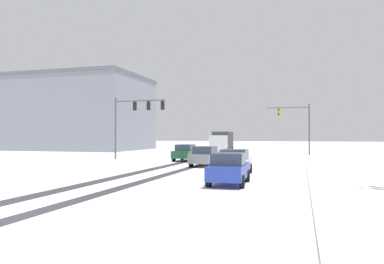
{
  "coord_description": "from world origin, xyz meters",
  "views": [
    {
      "loc": [
        8.99,
        -9.45,
        2.51
      ],
      "look_at": [
        0.0,
        20.99,
        2.8
      ],
      "focal_mm": 34.77,
      "sensor_mm": 36.0,
      "label": 1
    }
  ],
  "objects_px": {
    "car_silver_third": "(235,162)",
    "office_building_far_left_block": "(70,113)",
    "traffic_signal_far_right": "(297,121)",
    "car_blue_fourth": "(229,168)",
    "traffic_signal_near_left": "(135,114)",
    "car_dark_green_lead": "(186,153)",
    "car_grey_second": "(205,156)",
    "box_truck_delivery": "(222,142)"
  },
  "relations": [
    {
      "from": "box_truck_delivery",
      "to": "car_grey_second",
      "type": "bearing_deg",
      "value": -81.87
    },
    {
      "from": "car_grey_second",
      "to": "office_building_far_left_block",
      "type": "bearing_deg",
      "value": 138.8
    },
    {
      "from": "traffic_signal_far_right",
      "to": "traffic_signal_near_left",
      "type": "relative_size",
      "value": 1.0
    },
    {
      "from": "car_dark_green_lead",
      "to": "traffic_signal_near_left",
      "type": "bearing_deg",
      "value": 176.04
    },
    {
      "from": "traffic_signal_near_left",
      "to": "car_dark_green_lead",
      "type": "xyz_separation_m",
      "value": [
        5.65,
        -0.39,
        -3.97
      ]
    },
    {
      "from": "traffic_signal_far_right",
      "to": "car_silver_third",
      "type": "relative_size",
      "value": 1.58
    },
    {
      "from": "office_building_far_left_block",
      "to": "car_silver_third",
      "type": "bearing_deg",
      "value": -43.68
    },
    {
      "from": "box_truck_delivery",
      "to": "office_building_far_left_block",
      "type": "xyz_separation_m",
      "value": [
        -29.25,
        7.66,
        4.79
      ]
    },
    {
      "from": "traffic_signal_far_right",
      "to": "traffic_signal_near_left",
      "type": "bearing_deg",
      "value": -138.74
    },
    {
      "from": "car_silver_third",
      "to": "car_blue_fourth",
      "type": "bearing_deg",
      "value": -83.85
    },
    {
      "from": "traffic_signal_far_right",
      "to": "car_silver_third",
      "type": "bearing_deg",
      "value": -97.76
    },
    {
      "from": "traffic_signal_far_right",
      "to": "car_dark_green_lead",
      "type": "xyz_separation_m",
      "value": [
        -10.44,
        -14.51,
        -3.58
      ]
    },
    {
      "from": "car_blue_fourth",
      "to": "traffic_signal_far_right",
      "type": "bearing_deg",
      "value": 84.33
    },
    {
      "from": "traffic_signal_near_left",
      "to": "car_grey_second",
      "type": "relative_size",
      "value": 1.56
    },
    {
      "from": "car_grey_second",
      "to": "office_building_far_left_block",
      "type": "height_order",
      "value": "office_building_far_left_block"
    },
    {
      "from": "car_dark_green_lead",
      "to": "car_blue_fourth",
      "type": "height_order",
      "value": "same"
    },
    {
      "from": "traffic_signal_far_right",
      "to": "car_grey_second",
      "type": "distance_m",
      "value": 21.65
    },
    {
      "from": "traffic_signal_near_left",
      "to": "car_dark_green_lead",
      "type": "distance_m",
      "value": 6.92
    },
    {
      "from": "traffic_signal_far_right",
      "to": "car_grey_second",
      "type": "xyz_separation_m",
      "value": [
        -6.97,
        -20.18,
        -3.58
      ]
    },
    {
      "from": "car_silver_third",
      "to": "box_truck_delivery",
      "type": "height_order",
      "value": "box_truck_delivery"
    },
    {
      "from": "traffic_signal_far_right",
      "to": "box_truck_delivery",
      "type": "relative_size",
      "value": 0.87
    },
    {
      "from": "car_blue_fourth",
      "to": "box_truck_delivery",
      "type": "bearing_deg",
      "value": 102.48
    },
    {
      "from": "car_grey_second",
      "to": "car_silver_third",
      "type": "relative_size",
      "value": 1.01
    },
    {
      "from": "office_building_far_left_block",
      "to": "car_grey_second",
      "type": "bearing_deg",
      "value": -41.2
    },
    {
      "from": "car_silver_third",
      "to": "box_truck_delivery",
      "type": "distance_m",
      "value": 27.11
    },
    {
      "from": "car_dark_green_lead",
      "to": "car_blue_fourth",
      "type": "xyz_separation_m",
      "value": [
        7.39,
        -16.15,
        0.0
      ]
    },
    {
      "from": "traffic_signal_near_left",
      "to": "car_dark_green_lead",
      "type": "bearing_deg",
      "value": -3.96
    },
    {
      "from": "car_dark_green_lead",
      "to": "box_truck_delivery",
      "type": "distance_m",
      "value": 14.87
    },
    {
      "from": "car_grey_second",
      "to": "car_blue_fourth",
      "type": "relative_size",
      "value": 1.0
    },
    {
      "from": "car_silver_third",
      "to": "car_blue_fourth",
      "type": "relative_size",
      "value": 0.99
    },
    {
      "from": "traffic_signal_near_left",
      "to": "office_building_far_left_block",
      "type": "bearing_deg",
      "value": 136.21
    },
    {
      "from": "car_silver_third",
      "to": "car_grey_second",
      "type": "bearing_deg",
      "value": 120.42
    },
    {
      "from": "car_blue_fourth",
      "to": "box_truck_delivery",
      "type": "height_order",
      "value": "box_truck_delivery"
    },
    {
      "from": "car_grey_second",
      "to": "office_building_far_left_block",
      "type": "distance_m",
      "value": 43.14
    },
    {
      "from": "car_silver_third",
      "to": "car_blue_fourth",
      "type": "xyz_separation_m",
      "value": [
        0.5,
        -4.64,
        0.0
      ]
    },
    {
      "from": "traffic_signal_far_right",
      "to": "car_silver_third",
      "type": "height_order",
      "value": "traffic_signal_far_right"
    },
    {
      "from": "office_building_far_left_block",
      "to": "traffic_signal_far_right",
      "type": "bearing_deg",
      "value": -11.53
    },
    {
      "from": "car_silver_third",
      "to": "office_building_far_left_block",
      "type": "height_order",
      "value": "office_building_far_left_block"
    },
    {
      "from": "car_grey_second",
      "to": "box_truck_delivery",
      "type": "height_order",
      "value": "box_truck_delivery"
    },
    {
      "from": "car_blue_fourth",
      "to": "box_truck_delivery",
      "type": "relative_size",
      "value": 0.56
    },
    {
      "from": "traffic_signal_near_left",
      "to": "office_building_far_left_block",
      "type": "xyz_separation_m",
      "value": [
        -23.06,
        22.11,
        1.64
      ]
    },
    {
      "from": "traffic_signal_far_right",
      "to": "office_building_far_left_block",
      "type": "height_order",
      "value": "office_building_far_left_block"
    }
  ]
}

